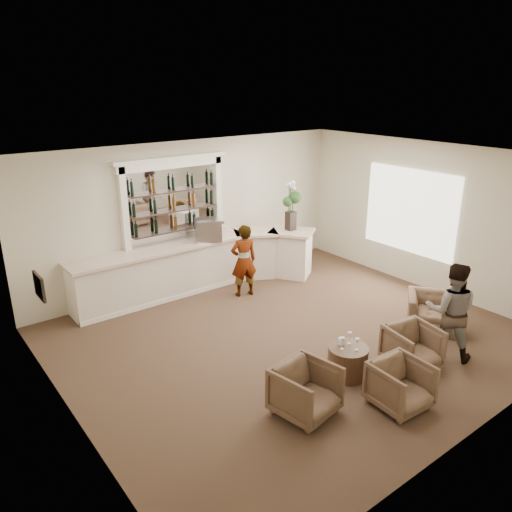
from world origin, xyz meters
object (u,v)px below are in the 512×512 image
(armchair_center, at_px, (400,385))
(armchair_left, at_px, (306,391))
(bar_counter, at_px, (199,265))
(cocktail_table, at_px, (348,361))
(armchair_right, at_px, (412,347))
(armchair_far, at_px, (434,312))
(flower_vase, at_px, (291,203))
(espresso_machine, at_px, (208,230))
(guest, at_px, (451,311))
(sommelier, at_px, (244,261))

(armchair_center, bearing_deg, armchair_left, 152.80)
(bar_counter, relative_size, cocktail_table, 8.85)
(armchair_right, distance_m, armchair_far, 1.61)
(armchair_right, distance_m, flower_vase, 4.76)
(armchair_center, xyz_separation_m, armchair_far, (2.56, 1.16, -0.03))
(espresso_machine, xyz_separation_m, flower_vase, (2.00, -0.50, 0.42))
(armchair_left, bearing_deg, guest, -15.92)
(cocktail_table, bearing_deg, espresso_machine, 87.62)
(sommelier, height_order, armchair_left, sommelier)
(armchair_center, bearing_deg, cocktail_table, 92.99)
(cocktail_table, relative_size, sommelier, 0.40)
(armchair_right, height_order, espresso_machine, espresso_machine)
(armchair_center, height_order, armchair_right, armchair_right)
(guest, height_order, flower_vase, flower_vase)
(cocktail_table, relative_size, flower_vase, 0.55)
(armchair_left, relative_size, flower_vase, 0.70)
(armchair_right, height_order, flower_vase, flower_vase)
(guest, height_order, espresso_machine, guest)
(guest, xyz_separation_m, armchair_far, (0.76, 0.76, -0.53))
(armchair_right, relative_size, armchair_far, 0.78)
(sommelier, height_order, flower_vase, flower_vase)
(guest, xyz_separation_m, armchair_center, (-1.80, -0.39, -0.51))
(sommelier, bearing_deg, flower_vase, -153.65)
(bar_counter, relative_size, armchair_left, 6.88)
(bar_counter, bearing_deg, cocktail_table, -89.43)
(sommelier, relative_size, armchair_left, 1.94)
(sommelier, distance_m, armchair_left, 4.32)
(armchair_far, xyz_separation_m, espresso_machine, (-2.36, 4.30, 1.06))
(espresso_machine, bearing_deg, armchair_right, -56.23)
(guest, height_order, armchair_center, guest)
(bar_counter, bearing_deg, armchair_center, -89.64)
(flower_vase, bearing_deg, guest, -94.96)
(armchair_center, bearing_deg, flower_vase, 69.68)
(guest, bearing_deg, flower_vase, -40.19)
(sommelier, xyz_separation_m, armchair_right, (0.49, -4.06, -0.45))
(armchair_right, bearing_deg, guest, -2.43)
(armchair_left, xyz_separation_m, armchair_far, (3.76, 0.44, -0.05))
(armchair_right, bearing_deg, armchair_far, 32.32)
(guest, xyz_separation_m, armchair_right, (-0.74, 0.17, -0.50))
(cocktail_table, xyz_separation_m, armchair_center, (-0.01, -1.03, 0.11))
(cocktail_table, bearing_deg, guest, -19.60)
(flower_vase, bearing_deg, cocktail_table, -119.10)
(sommelier, height_order, espresso_machine, espresso_machine)
(armchair_center, height_order, espresso_machine, espresso_machine)
(armchair_center, bearing_deg, armchair_right, 31.77)
(espresso_machine, bearing_deg, armchair_center, -68.32)
(armchair_far, bearing_deg, espresso_machine, 171.83)
(armchair_left, height_order, espresso_machine, espresso_machine)
(guest, height_order, armchair_left, guest)
(guest, bearing_deg, armchair_left, 48.63)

